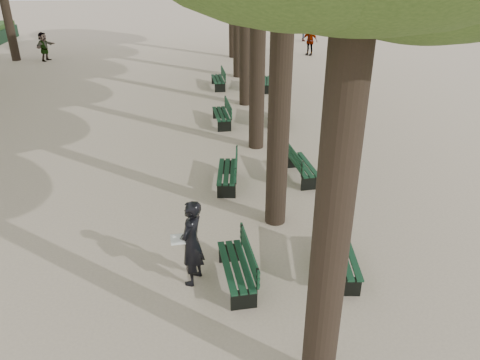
{
  "coord_description": "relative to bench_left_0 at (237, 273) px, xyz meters",
  "views": [
    {
      "loc": [
        -0.08,
        -7.2,
        6.3
      ],
      "look_at": [
        0.6,
        3.0,
        1.2
      ],
      "focal_mm": 35.0,
      "sensor_mm": 36.0,
      "label": 1
    }
  ],
  "objects": [
    {
      "name": "bench_left_2",
      "position": [
        0.0,
        9.78,
        0.0
      ],
      "size": [
        0.75,
        1.85,
        0.92
      ],
      "color": "black",
      "rests_on": "ground"
    },
    {
      "name": "bench_right_3",
      "position": [
        2.27,
        14.73,
        0.0
      ],
      "size": [
        0.78,
        1.86,
        0.92
      ],
      "color": "black",
      "rests_on": "ground"
    },
    {
      "name": "bench_right_0",
      "position": [
        2.27,
        0.24,
        0.0
      ],
      "size": [
        0.71,
        1.84,
        0.92
      ],
      "color": "black",
      "rests_on": "ground"
    },
    {
      "name": "bench_right_1",
      "position": [
        2.27,
        4.83,
        0.0
      ],
      "size": [
        0.79,
        1.86,
        0.92
      ],
      "color": "black",
      "rests_on": "ground"
    },
    {
      "name": "pedestrian_e",
      "position": [
        -10.47,
        22.17,
        0.59
      ],
      "size": [
        0.88,
        1.61,
        1.72
      ],
      "primitive_type": "imported",
      "rotation": [
        0.0,
        0.0,
        1.21
      ],
      "color": "#262628",
      "rests_on": "ground"
    },
    {
      "name": "pedestrian_b",
      "position": [
        6.72,
        27.78,
        0.55
      ],
      "size": [
        0.37,
        1.08,
        1.65
      ],
      "primitive_type": "imported",
      "rotation": [
        0.0,
        0.0,
        1.53
      ],
      "color": "#262628",
      "rests_on": "ground"
    },
    {
      "name": "pedestrian_c",
      "position": [
        6.09,
        22.73,
        0.63
      ],
      "size": [
        1.06,
        0.92,
        1.81
      ],
      "primitive_type": "imported",
      "rotation": [
        0.0,
        0.0,
        5.64
      ],
      "color": "#262628",
      "rests_on": "ground"
    },
    {
      "name": "bench_left_1",
      "position": [
        0.0,
        4.51,
        0.0
      ],
      "size": [
        0.71,
        1.84,
        0.92
      ],
      "color": "black",
      "rests_on": "ground"
    },
    {
      "name": "bench_right_2",
      "position": [
        2.27,
        9.83,
        0.0
      ],
      "size": [
        0.77,
        1.85,
        0.92
      ],
      "color": "black",
      "rests_on": "ground"
    },
    {
      "name": "ground",
      "position": [
        -0.37,
        -0.57,
        -0.27
      ],
      "size": [
        120.0,
        120.0,
        0.0
      ],
      "primitive_type": "plane",
      "color": "#B9A58C",
      "rests_on": "ground"
    },
    {
      "name": "man_with_map",
      "position": [
        -0.9,
        0.15,
        0.68
      ],
      "size": [
        0.76,
        0.85,
        1.9
      ],
      "color": "black",
      "rests_on": "ground"
    },
    {
      "name": "bench_left_3",
      "position": [
        0.0,
        15.2,
        0.0
      ],
      "size": [
        0.72,
        1.84,
        0.92
      ],
      "color": "black",
      "rests_on": "ground"
    },
    {
      "name": "bench_left_0",
      "position": [
        0.0,
        0.0,
        0.0
      ],
      "size": [
        0.78,
        1.85,
        0.92
      ],
      "color": "black",
      "rests_on": "ground"
    }
  ]
}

